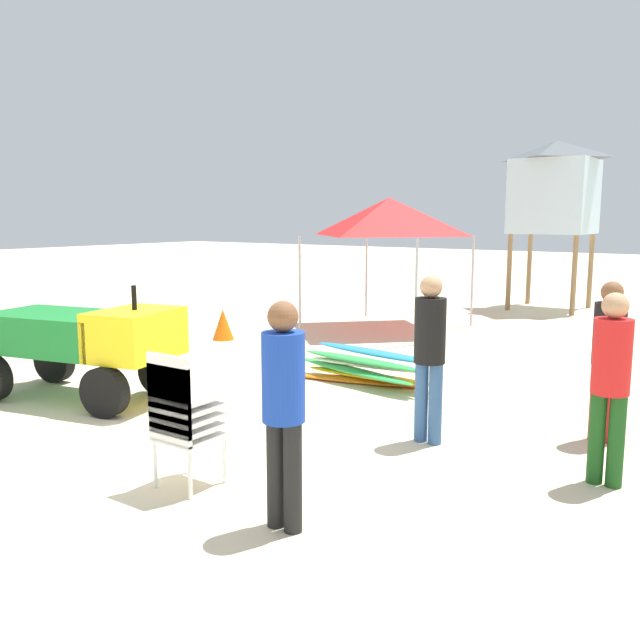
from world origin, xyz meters
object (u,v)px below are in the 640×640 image
at_px(lifeguard_near_right, 284,400).
at_px(traffic_cone_near, 285,339).
at_px(stacked_plastic_chairs, 180,411).
at_px(utility_cart, 84,339).
at_px(traffic_cone_far, 223,324).
at_px(lifeguard_near_left, 430,347).
at_px(lifeguard_tower, 555,187).
at_px(surfboard_pile, 366,367).
at_px(lifeguard_near_center, 608,351).
at_px(popup_canopy, 389,217).
at_px(lifeguard_far_right, 611,376).

distance_m(lifeguard_near_right, traffic_cone_near, 6.29).
bearing_deg(lifeguard_near_right, stacked_plastic_chairs, 175.79).
bearing_deg(utility_cart, traffic_cone_far, 109.32).
bearing_deg(utility_cart, lifeguard_near_left, 12.68).
xyz_separation_m(stacked_plastic_chairs, lifeguard_tower, (-0.76, 13.26, 2.33)).
bearing_deg(surfboard_pile, lifeguard_near_right, -66.80).
bearing_deg(traffic_cone_far, lifeguard_near_right, -43.74).
distance_m(lifeguard_near_center, popup_canopy, 7.39).
height_order(popup_canopy, traffic_cone_near, popup_canopy).
xyz_separation_m(lifeguard_near_center, popup_canopy, (-5.33, 4.94, 1.35)).
relative_size(lifeguard_near_center, traffic_cone_near, 2.83).
height_order(lifeguard_near_left, traffic_cone_far, lifeguard_near_left).
bearing_deg(surfboard_pile, traffic_cone_near, 158.12).
bearing_deg(lifeguard_tower, lifeguard_near_left, -79.86).
bearing_deg(traffic_cone_far, surfboard_pile, -19.26).
relative_size(lifeguard_near_left, traffic_cone_near, 2.94).
relative_size(utility_cart, popup_canopy, 1.02).
bearing_deg(lifeguard_near_left, popup_canopy, 122.55).
xyz_separation_m(surfboard_pile, traffic_cone_near, (-2.06, 0.83, 0.05)).
distance_m(lifeguard_near_right, traffic_cone_far, 8.01).
bearing_deg(traffic_cone_far, lifeguard_near_left, -28.33).
height_order(surfboard_pile, lifeguard_near_left, lifeguard_near_left).
relative_size(traffic_cone_near, traffic_cone_far, 1.01).
distance_m(popup_canopy, traffic_cone_near, 4.01).
distance_m(utility_cart, traffic_cone_near, 3.60).
distance_m(traffic_cone_near, traffic_cone_far, 2.02).
relative_size(popup_canopy, traffic_cone_far, 4.60).
relative_size(utility_cart, lifeguard_near_left, 1.58).
distance_m(stacked_plastic_chairs, traffic_cone_far, 7.11).
relative_size(surfboard_pile, popup_canopy, 0.90).
distance_m(lifeguard_near_center, lifeguard_near_right, 3.79).
xyz_separation_m(utility_cart, popup_canopy, (0.51, 7.00, 1.53)).
height_order(lifeguard_near_right, popup_canopy, popup_canopy).
xyz_separation_m(lifeguard_near_left, lifeguard_near_center, (1.49, 1.08, -0.04)).
height_order(lifeguard_near_center, lifeguard_tower, lifeguard_tower).
bearing_deg(utility_cart, lifeguard_near_right, -18.13).
xyz_separation_m(stacked_plastic_chairs, popup_canopy, (-2.64, 8.33, 1.61)).
bearing_deg(traffic_cone_near, traffic_cone_far, 163.63).
bearing_deg(lifeguard_near_right, utility_cart, 161.87).
height_order(utility_cart, lifeguard_near_right, lifeguard_near_right).
bearing_deg(lifeguard_far_right, lifeguard_near_right, -128.22).
bearing_deg(stacked_plastic_chairs, surfboard_pile, 98.22).
height_order(stacked_plastic_chairs, traffic_cone_far, stacked_plastic_chairs).
bearing_deg(traffic_cone_near, lifeguard_near_left, -33.54).
bearing_deg(lifeguard_near_right, surfboard_pile, 113.20).
height_order(utility_cart, stacked_plastic_chairs, utility_cart).
bearing_deg(lifeguard_near_left, stacked_plastic_chairs, -117.53).
xyz_separation_m(lifeguard_near_right, traffic_cone_near, (-3.82, 4.94, -0.70)).
xyz_separation_m(lifeguard_tower, traffic_cone_near, (-1.88, -8.41, -2.73)).
bearing_deg(lifeguard_near_right, lifeguard_near_center, 66.52).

